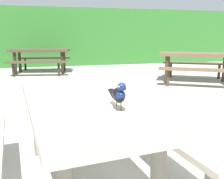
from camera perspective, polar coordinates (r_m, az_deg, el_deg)
hedge_wall at (r=10.77m, az=-12.51°, el=11.18°), size 28.00×1.63×2.17m
picnic_table_foreground at (r=2.01m, az=-6.89°, el=-6.66°), size 1.85×1.87×0.74m
bird_grackle at (r=1.57m, az=1.56°, el=-1.08°), size 0.07×0.29×0.18m
picnic_table_mid_left at (r=6.85m, az=18.00°, el=6.10°), size 2.33×2.32×0.74m
picnic_table_mid_right at (r=8.44m, az=-15.49°, el=7.27°), size 1.99×1.97×0.74m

